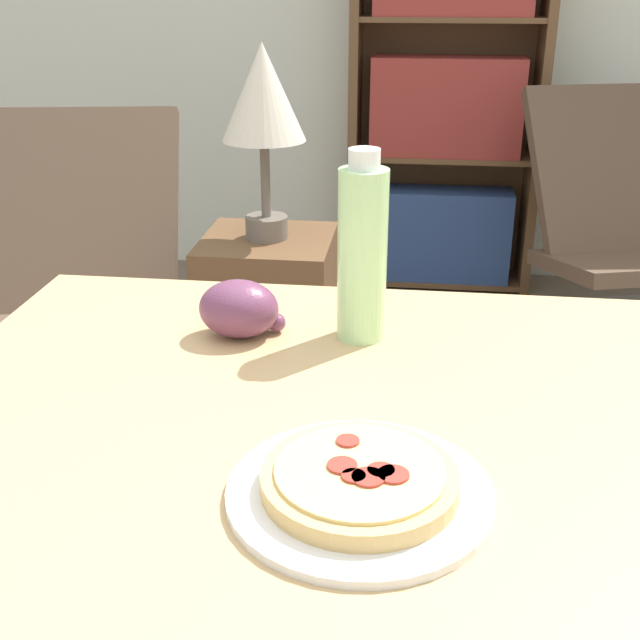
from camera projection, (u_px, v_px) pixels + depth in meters
name	position (u px, v px, depth m)	size (l,w,h in m)	color
dining_table	(379.00, 491.00, 0.99)	(1.18, 0.85, 0.76)	tan
pizza_on_plate	(360.00, 485.00, 0.80)	(0.27, 0.27, 0.04)	white
grape_bunch	(241.00, 310.00, 1.15)	(0.12, 0.09, 0.08)	#6B3856
drink_bottle	(362.00, 252.00, 1.11)	(0.07, 0.07, 0.27)	#B7EAA3
lounge_chair_near	(78.00, 336.00, 2.30)	(0.67, 0.84, 0.88)	slate
lounge_chair_far	(621.00, 272.00, 2.80)	(0.73, 0.88, 0.88)	slate
bookshelf	(446.00, 101.00, 3.22)	(0.77, 0.27, 1.63)	brown
side_table	(270.00, 343.00, 2.21)	(0.34, 0.34, 0.61)	brown
table_lamp	(263.00, 102.00, 1.96)	(0.21, 0.21, 0.49)	#665B51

